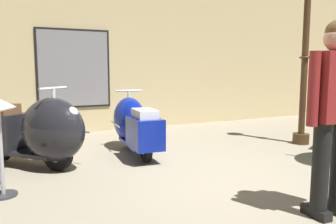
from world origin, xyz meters
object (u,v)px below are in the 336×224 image
scooter_1 (134,124)px  info_stanchion (1,156)px  visitor_1 (334,105)px  lamppost (305,48)px  scooter_0 (36,131)px

scooter_1 → info_stanchion: 2.26m
scooter_1 → visitor_1: 3.17m
scooter_1 → lamppost: (2.88, -0.73, 1.23)m
visitor_1 → info_stanchion: 3.25m
scooter_0 → visitor_1: bearing=-2.6°
lamppost → info_stanchion: size_ratio=2.83×
scooter_0 → scooter_1: bearing=58.8°
info_stanchion → visitor_1: bearing=-34.3°
lamppost → visitor_1: size_ratio=1.67×
scooter_1 → info_stanchion: bearing=127.5°
lamppost → visitor_1: bearing=-132.9°
visitor_1 → info_stanchion: visitor_1 is taller
scooter_1 → visitor_1: bearing=-161.6°
scooter_0 → lamppost: lamppost is taller
scooter_0 → info_stanchion: (-0.42, -0.96, -0.07)m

